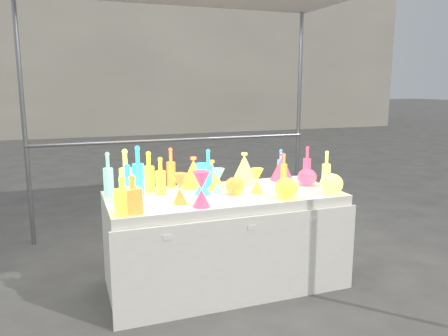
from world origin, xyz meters
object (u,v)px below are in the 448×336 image
object	(u,v)px
display_table	(224,239)
decanter_0	(123,195)
lampshade_0	(212,174)
cardboard_box_closed	(165,204)
bottle_0	(161,176)
hourglass_0	(180,189)
globe_0	(286,189)

from	to	relation	value
display_table	decanter_0	size ratio (longest dim) A/B	7.17
lampshade_0	decanter_0	bearing A→B (deg)	-135.53
display_table	cardboard_box_closed	distance (m)	1.93
bottle_0	lampshade_0	size ratio (longest dim) A/B	1.25
display_table	cardboard_box_closed	xyz separation A→B (m)	(-0.06, 1.92, -0.20)
hourglass_0	lampshade_0	distance (m)	0.52
hourglass_0	globe_0	world-z (taller)	hourglass_0
decanter_0	globe_0	size ratio (longest dim) A/B	1.50
lampshade_0	cardboard_box_closed	bearing A→B (deg)	102.50
lampshade_0	display_table	bearing A→B (deg)	-67.84
bottle_0	lampshade_0	world-z (taller)	bottle_0
display_table	globe_0	xyz separation A→B (m)	(0.38, -0.30, 0.44)
cardboard_box_closed	decanter_0	distance (m)	2.45
cardboard_box_closed	hourglass_0	distance (m)	2.22
cardboard_box_closed	globe_0	bearing A→B (deg)	-57.05
display_table	lampshade_0	xyz separation A→B (m)	(-0.04, 0.20, 0.49)
hourglass_0	decanter_0	bearing A→B (deg)	-162.11
cardboard_box_closed	lampshade_0	size ratio (longest dim) A/B	2.03
cardboard_box_closed	hourglass_0	xyz separation A→B (m)	(-0.34, -2.09, 0.69)
globe_0	decanter_0	bearing A→B (deg)	-179.67
cardboard_box_closed	hourglass_0	bearing A→B (deg)	-77.51
display_table	globe_0	size ratio (longest dim) A/B	10.74
display_table	bottle_0	distance (m)	0.72
cardboard_box_closed	hourglass_0	size ratio (longest dim) A/B	2.17
cardboard_box_closed	display_table	bearing A→B (deg)	-66.50
cardboard_box_closed	globe_0	distance (m)	2.35
cardboard_box_closed	globe_0	world-z (taller)	globe_0
bottle_0	lampshade_0	xyz separation A→B (m)	(0.43, 0.05, -0.03)
display_table	decanter_0	world-z (taller)	decanter_0
hourglass_0	lampshade_0	size ratio (longest dim) A/B	0.93
globe_0	lampshade_0	xyz separation A→B (m)	(-0.42, 0.49, 0.05)
hourglass_0	display_table	bearing A→B (deg)	22.99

